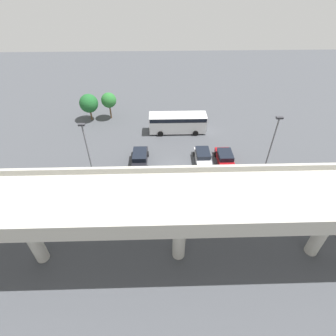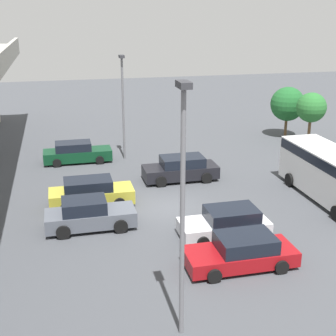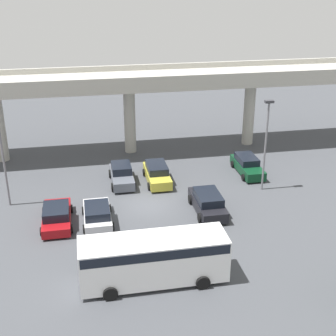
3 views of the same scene
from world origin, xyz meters
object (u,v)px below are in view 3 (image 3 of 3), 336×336
(parked_car_4, at_px, (208,202))
(lamp_post_mid_lot, at_px, (266,139))
(parked_car_3, at_px, (157,173))
(shuttle_bus, at_px, (154,257))
(parked_car_5, at_px, (247,165))
(parked_car_1, at_px, (97,214))
(parked_car_2, at_px, (122,175))
(lamp_post_near_aisle, at_px, (1,144))
(parked_car_0, at_px, (57,216))

(parked_car_4, height_order, lamp_post_mid_lot, lamp_post_mid_lot)
(parked_car_3, relative_size, parked_car_4, 0.98)
(shuttle_bus, bearing_deg, parked_car_5, -127.43)
(parked_car_3, bearing_deg, shuttle_bus, -10.37)
(parked_car_1, distance_m, parked_car_2, 6.94)
(parked_car_4, bearing_deg, lamp_post_near_aisle, 75.13)
(parked_car_2, relative_size, parked_car_4, 0.94)
(parked_car_0, distance_m, parked_car_4, 11.15)
(parked_car_3, bearing_deg, lamp_post_near_aisle, -79.92)
(parked_car_4, distance_m, shuttle_bus, 9.41)
(parked_car_4, xyz_separation_m, shuttle_bus, (-5.36, -7.68, 0.93))
(parked_car_0, relative_size, parked_car_5, 0.99)
(parked_car_3, bearing_deg, parked_car_4, 25.07)
(parked_car_1, bearing_deg, parked_car_4, -89.27)
(lamp_post_mid_lot, bearing_deg, parked_car_0, -170.90)
(parked_car_5, height_order, lamp_post_mid_lot, lamp_post_mid_lot)
(parked_car_0, xyz_separation_m, parked_car_3, (8.31, 5.84, 0.08))
(lamp_post_mid_lot, bearing_deg, parked_car_2, 162.91)
(lamp_post_near_aisle, bearing_deg, lamp_post_mid_lot, -2.90)
(parked_car_0, bearing_deg, lamp_post_near_aisle, 45.08)
(shuttle_bus, bearing_deg, parked_car_0, -53.85)
(parked_car_5, xyz_separation_m, lamp_post_near_aisle, (-20.32, -2.51, 4.33))
(lamp_post_mid_lot, bearing_deg, lamp_post_near_aisle, 177.10)
(parked_car_4, xyz_separation_m, parked_car_5, (5.45, 6.45, -0.06))
(parked_car_0, bearing_deg, parked_car_3, -54.91)
(parked_car_0, bearing_deg, parked_car_1, -96.93)
(parked_car_5, bearing_deg, lamp_post_mid_lot, 0.73)
(parked_car_0, xyz_separation_m, parked_car_2, (5.29, 6.16, 0.07))
(shuttle_bus, height_order, lamp_post_near_aisle, lamp_post_near_aisle)
(parked_car_2, xyz_separation_m, lamp_post_near_aisle, (-9.00, -2.46, 4.29))
(parked_car_0, bearing_deg, parked_car_4, -91.26)
(parked_car_5, distance_m, lamp_post_near_aisle, 20.92)
(shuttle_bus, height_order, lamp_post_mid_lot, lamp_post_mid_lot)
(parked_car_1, height_order, parked_car_2, parked_car_2)
(parked_car_5, bearing_deg, parked_car_2, -89.76)
(parked_car_1, distance_m, lamp_post_near_aisle, 8.88)
(shuttle_bus, bearing_deg, parked_car_4, -124.93)
(parked_car_0, bearing_deg, parked_car_2, -40.66)
(parked_car_1, height_order, lamp_post_near_aisle, lamp_post_near_aisle)
(parked_car_3, bearing_deg, parked_car_5, 92.55)
(parked_car_3, height_order, shuttle_bus, shuttle_bus)
(parked_car_3, xyz_separation_m, parked_car_5, (8.30, 0.37, -0.04))
(parked_car_4, xyz_separation_m, lamp_post_near_aisle, (-14.86, 3.95, 4.27))
(parked_car_0, xyz_separation_m, lamp_post_mid_lot, (16.65, 2.67, 3.82))
(parked_car_0, height_order, parked_car_3, parked_car_3)
(parked_car_3, bearing_deg, parked_car_0, -54.91)
(parked_car_1, xyz_separation_m, parked_car_4, (8.27, 0.11, 0.09))
(parked_car_3, height_order, lamp_post_near_aisle, lamp_post_near_aisle)
(parked_car_2, relative_size, parked_car_5, 0.93)
(parked_car_2, relative_size, lamp_post_near_aisle, 0.52)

